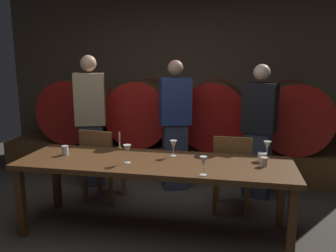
% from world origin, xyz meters
% --- Properties ---
extents(ground_plane, '(7.58, 7.58, 0.00)m').
position_xyz_m(ground_plane, '(0.00, 0.00, 0.00)').
color(ground_plane, '#3F3A33').
extents(back_wall, '(5.83, 0.24, 2.65)m').
position_xyz_m(back_wall, '(0.00, 2.81, 1.32)').
color(back_wall, brown).
rests_on(back_wall, ground).
extents(barrel_shelf, '(5.25, 0.90, 0.43)m').
position_xyz_m(barrel_shelf, '(0.00, 2.26, 0.21)').
color(barrel_shelf, brown).
rests_on(barrel_shelf, ground).
extents(wine_barrel_far_left, '(0.94, 0.85, 0.94)m').
position_xyz_m(wine_barrel_far_left, '(-1.59, 2.26, 0.89)').
color(wine_barrel_far_left, brown).
rests_on(wine_barrel_far_left, barrel_shelf).
extents(wine_barrel_center_left, '(0.94, 0.85, 0.94)m').
position_xyz_m(wine_barrel_center_left, '(-0.54, 2.26, 0.89)').
color(wine_barrel_center_left, '#513319').
rests_on(wine_barrel_center_left, barrel_shelf).
extents(wine_barrel_center_right, '(0.94, 0.85, 0.94)m').
position_xyz_m(wine_barrel_center_right, '(0.51, 2.26, 0.89)').
color(wine_barrel_center_right, brown).
rests_on(wine_barrel_center_right, barrel_shelf).
extents(wine_barrel_far_right, '(0.94, 0.85, 0.94)m').
position_xyz_m(wine_barrel_far_right, '(1.59, 2.26, 0.89)').
color(wine_barrel_far_right, brown).
rests_on(wine_barrel_far_right, barrel_shelf).
extents(dining_table, '(2.60, 0.79, 0.72)m').
position_xyz_m(dining_table, '(0.07, 0.39, 0.66)').
color(dining_table, '#4C2D16').
rests_on(dining_table, ground).
extents(chair_left, '(0.44, 0.44, 0.88)m').
position_xyz_m(chair_left, '(-0.71, 0.98, 0.49)').
color(chair_left, brown).
rests_on(chair_left, ground).
extents(chair_right, '(0.41, 0.41, 0.88)m').
position_xyz_m(chair_right, '(0.80, 0.97, 0.49)').
color(chair_right, brown).
rests_on(chair_right, ground).
extents(guest_left, '(0.44, 0.35, 1.72)m').
position_xyz_m(guest_left, '(-1.04, 1.47, 0.88)').
color(guest_left, '#33384C').
rests_on(guest_left, ground).
extents(guest_center, '(0.44, 0.36, 1.66)m').
position_xyz_m(guest_center, '(0.07, 1.55, 0.85)').
color(guest_center, '#33384C').
rests_on(guest_center, ground).
extents(guest_right, '(0.44, 0.35, 1.61)m').
position_xyz_m(guest_right, '(1.09, 1.50, 0.82)').
color(guest_right, '#33384C').
rests_on(guest_right, ground).
extents(candle_center, '(0.05, 0.05, 0.20)m').
position_xyz_m(candle_center, '(-0.39, 0.72, 0.78)').
color(candle_center, olive).
rests_on(candle_center, dining_table).
extents(wine_glass_far_left, '(0.07, 0.07, 0.17)m').
position_xyz_m(wine_glass_far_left, '(-0.16, 0.28, 0.85)').
color(wine_glass_far_left, silver).
rests_on(wine_glass_far_left, dining_table).
extents(wine_glass_center_left, '(0.07, 0.07, 0.16)m').
position_xyz_m(wine_glass_center_left, '(0.22, 0.58, 0.84)').
color(wine_glass_center_left, white).
rests_on(wine_glass_center_left, dining_table).
extents(wine_glass_center_right, '(0.06, 0.06, 0.16)m').
position_xyz_m(wine_glass_center_right, '(0.56, 0.08, 0.84)').
color(wine_glass_center_right, silver).
rests_on(wine_glass_center_right, dining_table).
extents(wine_glass_far_right, '(0.08, 0.08, 0.17)m').
position_xyz_m(wine_glass_far_right, '(1.13, 0.69, 0.85)').
color(wine_glass_far_right, silver).
rests_on(wine_glass_far_right, dining_table).
extents(cup_left, '(0.06, 0.06, 0.09)m').
position_xyz_m(cup_left, '(-0.86, 0.42, 0.77)').
color(cup_left, silver).
rests_on(cup_left, dining_table).
extents(cup_center, '(0.08, 0.08, 0.08)m').
position_xyz_m(cup_center, '(1.07, 0.57, 0.76)').
color(cup_center, white).
rests_on(cup_center, dining_table).
extents(cup_right, '(0.07, 0.07, 0.08)m').
position_xyz_m(cup_right, '(1.08, 0.43, 0.76)').
color(cup_right, beige).
rests_on(cup_right, dining_table).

